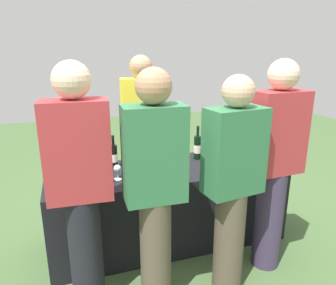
{
  "coord_description": "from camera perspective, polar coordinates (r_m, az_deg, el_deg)",
  "views": [
    {
      "loc": [
        -0.84,
        -2.59,
        1.8
      ],
      "look_at": [
        0.0,
        0.0,
        0.99
      ],
      "focal_mm": 33.63,
      "sensor_mm": 36.0,
      "label": 1
    }
  ],
  "objects": [
    {
      "name": "wine_bottle_3",
      "position": [
        2.97,
        -3.04,
        -1.97
      ],
      "size": [
        0.07,
        0.07,
        0.33
      ],
      "color": "black",
      "rests_on": "tasting_table"
    },
    {
      "name": "guest_0",
      "position": [
        2.15,
        -15.59,
        -7.45
      ],
      "size": [
        0.42,
        0.25,
        1.74
      ],
      "rotation": [
        0.0,
        0.0,
        -0.05
      ],
      "color": "black",
      "rests_on": "ground_plane"
    },
    {
      "name": "wine_glass_2",
      "position": [
        2.68,
        -9.17,
        -4.79
      ],
      "size": [
        0.07,
        0.07,
        0.13
      ],
      "color": "silver",
      "rests_on": "tasting_table"
    },
    {
      "name": "tasting_table",
      "position": [
        3.08,
        0.0,
        -11.14
      ],
      "size": [
        2.18,
        0.73,
        0.74
      ],
      "primitive_type": "cube",
      "color": "black",
      "rests_on": "ground_plane"
    },
    {
      "name": "wine_bottle_5",
      "position": [
        3.31,
        12.25,
        -0.44
      ],
      "size": [
        0.07,
        0.07,
        0.31
      ],
      "color": "black",
      "rests_on": "tasting_table"
    },
    {
      "name": "guest_3",
      "position": [
        2.64,
        18.74,
        -3.29
      ],
      "size": [
        0.43,
        0.25,
        1.74
      ],
      "rotation": [
        0.0,
        0.0,
        0.06
      ],
      "color": "#3F3351",
      "rests_on": "ground_plane"
    },
    {
      "name": "wine_glass_5",
      "position": [
        3.08,
        12.22,
        -2.17
      ],
      "size": [
        0.07,
        0.07,
        0.13
      ],
      "color": "silver",
      "rests_on": "tasting_table"
    },
    {
      "name": "wine_bottle_0",
      "position": [
        2.9,
        -12.27,
        -2.68
      ],
      "size": [
        0.07,
        0.07,
        0.33
      ],
      "color": "black",
      "rests_on": "tasting_table"
    },
    {
      "name": "server_pouring",
      "position": [
        3.41,
        -4.68,
        2.04
      ],
      "size": [
        0.43,
        0.25,
        1.75
      ],
      "rotation": [
        0.0,
        0.0,
        3.08
      ],
      "color": "brown",
      "rests_on": "ground_plane"
    },
    {
      "name": "guest_1",
      "position": [
        2.09,
        -2.4,
        -8.1
      ],
      "size": [
        0.4,
        0.23,
        1.7
      ],
      "rotation": [
        0.0,
        0.0,
        -0.02
      ],
      "color": "brown",
      "rests_on": "ground_plane"
    },
    {
      "name": "wine_bottle_1",
      "position": [
        2.94,
        -9.8,
        -2.46
      ],
      "size": [
        0.07,
        0.07,
        0.31
      ],
      "color": "black",
      "rests_on": "tasting_table"
    },
    {
      "name": "wine_bottle_4",
      "position": [
        3.15,
        5.36,
        -0.84
      ],
      "size": [
        0.07,
        0.07,
        0.34
      ],
      "color": "black",
      "rests_on": "tasting_table"
    },
    {
      "name": "wine_glass_3",
      "position": [
        2.74,
        -7.57,
        -4.07
      ],
      "size": [
        0.06,
        0.06,
        0.14
      ],
      "color": "silver",
      "rests_on": "tasting_table"
    },
    {
      "name": "wine_bottle_6",
      "position": [
        3.36,
        13.96,
        -0.47
      ],
      "size": [
        0.07,
        0.07,
        0.29
      ],
      "color": "black",
      "rests_on": "tasting_table"
    },
    {
      "name": "ground_plane",
      "position": [
        3.27,
        0.0,
        -16.9
      ],
      "size": [
        12.0,
        12.0,
        0.0
      ],
      "primitive_type": "plane",
      "color": "#476638"
    },
    {
      "name": "wine_glass_4",
      "position": [
        2.79,
        2.22,
        -3.85
      ],
      "size": [
        0.07,
        0.07,
        0.13
      ],
      "color": "silver",
      "rests_on": "tasting_table"
    },
    {
      "name": "wine_glass_0",
      "position": [
        2.59,
        -15.69,
        -6.05
      ],
      "size": [
        0.06,
        0.06,
        0.13
      ],
      "color": "silver",
      "rests_on": "tasting_table"
    },
    {
      "name": "wine_bottle_2",
      "position": [
        2.98,
        -7.37,
        -2.26
      ],
      "size": [
        0.07,
        0.07,
        0.29
      ],
      "color": "black",
      "rests_on": "tasting_table"
    },
    {
      "name": "wine_glass_1",
      "position": [
        2.62,
        -11.27,
        -5.23
      ],
      "size": [
        0.07,
        0.07,
        0.15
      ],
      "color": "silver",
      "rests_on": "tasting_table"
    },
    {
      "name": "guest_2",
      "position": [
        2.31,
        11.61,
        -7.04
      ],
      "size": [
        0.44,
        0.28,
        1.65
      ],
      "rotation": [
        0.0,
        0.0,
        0.14
      ],
      "color": "brown",
      "rests_on": "ground_plane"
    }
  ]
}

